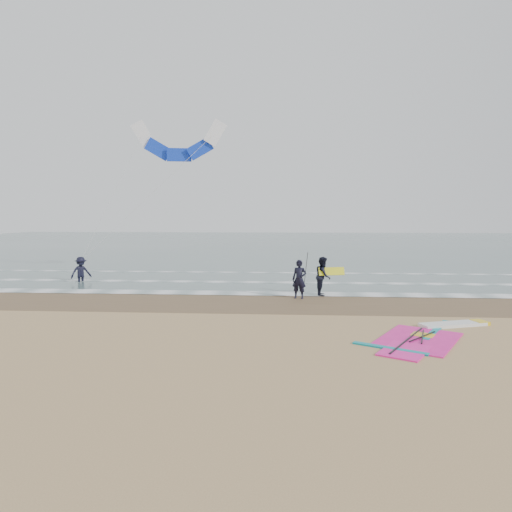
# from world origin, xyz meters

# --- Properties ---
(ground) EXTENTS (120.00, 120.00, 0.00)m
(ground) POSITION_xyz_m (0.00, 0.00, 0.00)
(ground) COLOR tan
(ground) RESTS_ON ground
(sea_water) EXTENTS (120.00, 80.00, 0.02)m
(sea_water) POSITION_xyz_m (0.00, 48.00, 0.01)
(sea_water) COLOR #47605E
(sea_water) RESTS_ON ground
(wet_sand_band) EXTENTS (120.00, 5.00, 0.01)m
(wet_sand_band) POSITION_xyz_m (0.00, 6.00, 0.00)
(wet_sand_band) COLOR brown
(wet_sand_band) RESTS_ON ground
(foam_waterline) EXTENTS (120.00, 9.15, 0.02)m
(foam_waterline) POSITION_xyz_m (0.00, 10.44, 0.03)
(foam_waterline) COLOR white
(foam_waterline) RESTS_ON ground
(windsurf_rig) EXTENTS (5.28, 5.00, 0.13)m
(windsurf_rig) POSITION_xyz_m (4.57, 0.59, 0.03)
(windsurf_rig) COLOR white
(windsurf_rig) RESTS_ON ground
(person_standing) EXTENTS (0.76, 0.60, 1.84)m
(person_standing) POSITION_xyz_m (0.48, 7.04, 0.92)
(person_standing) COLOR black
(person_standing) RESTS_ON ground
(person_walking) EXTENTS (0.82, 1.00, 1.91)m
(person_walking) POSITION_xyz_m (1.68, 8.00, 0.95)
(person_walking) COLOR black
(person_walking) RESTS_ON ground
(person_wading) EXTENTS (1.34, 1.30, 1.84)m
(person_wading) POSITION_xyz_m (-12.24, 11.57, 0.92)
(person_wading) COLOR black
(person_wading) RESTS_ON ground
(held_pole) EXTENTS (0.17, 0.86, 1.82)m
(held_pole) POSITION_xyz_m (0.78, 7.04, 1.35)
(held_pole) COLOR black
(held_pole) RESTS_ON ground
(carried_kiteboard) EXTENTS (1.30, 0.51, 0.39)m
(carried_kiteboard) POSITION_xyz_m (2.08, 7.90, 1.21)
(carried_kiteboard) COLOR yellow
(carried_kiteboard) RESTS_ON ground
(surf_kite) EXTENTS (8.35, 3.22, 8.73)m
(surf_kite) POSITION_xyz_m (-6.99, 14.56, 8.40)
(surf_kite) COLOR white
(surf_kite) RESTS_ON ground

